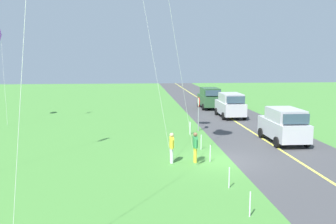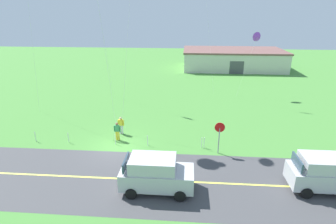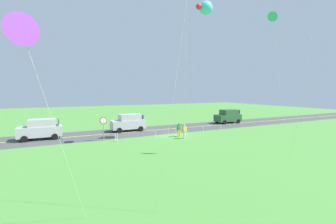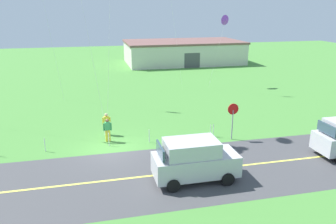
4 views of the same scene
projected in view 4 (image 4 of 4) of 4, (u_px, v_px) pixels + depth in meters
The scene contains 14 objects.
ground_plane at pixel (113, 150), 21.58m from camera, with size 120.00×120.00×0.10m, color #478438.
asphalt_road at pixel (119, 179), 17.85m from camera, with size 120.00×7.00×0.00m, color #424244.
road_centre_stripe at pixel (119, 179), 17.85m from camera, with size 120.00×0.16×0.00m, color #E5E04C.
car_suv_foreground at pixel (194, 160), 17.48m from camera, with size 4.40×2.12×2.24m.
stop_sign at pixel (233, 114), 22.72m from camera, with size 0.76×0.08×2.56m.
person_adult_near at pixel (107, 123), 23.81m from camera, with size 0.58×0.22×1.60m.
person_adult_companion at pixel (108, 129), 22.65m from camera, with size 0.58×0.22×1.60m.
kite_orange_near at pixel (225, 20), 37.05m from camera, with size 2.49×1.03×7.88m.
warehouse_distant at pixel (183, 52), 54.42m from camera, with size 18.36×10.20×3.50m.
fence_post_1 at pixel (45, 145), 21.16m from camera, with size 0.05×0.05×0.90m, color silver.
fence_post_2 at pixel (109, 139), 22.04m from camera, with size 0.05×0.05×0.90m, color silver.
fence_post_3 at pixel (149, 136), 22.63m from camera, with size 0.05×0.05×0.90m, color silver.
fence_post_4 at pixel (211, 131), 23.59m from camera, with size 0.05×0.05×0.90m, color silver.
fence_post_5 at pixel (213, 130), 23.63m from camera, with size 0.05×0.05×0.90m, color silver.
Camera 4 is at (-1.17, -20.13, 8.74)m, focal length 36.10 mm.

